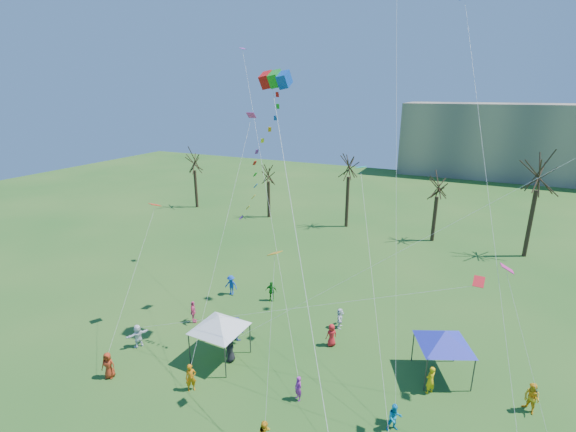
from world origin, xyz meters
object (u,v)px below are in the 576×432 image
at_px(big_box_kite, 264,161).
at_px(canopy_tent_blue, 444,338).
at_px(canopy_tent_white, 219,322).
at_px(distant_building, 559,143).

xyz_separation_m(big_box_kite, canopy_tent_blue, (11.59, 1.78, -10.48)).
distance_m(big_box_kite, canopy_tent_white, 10.98).
bearing_deg(canopy_tent_blue, canopy_tent_white, -161.50).
distance_m(distant_building, canopy_tent_blue, 73.70).
height_order(distant_building, big_box_kite, big_box_kite).
distance_m(distant_building, canopy_tent_white, 81.88).
xyz_separation_m(big_box_kite, canopy_tent_white, (-2.07, -2.79, -10.42)).
distance_m(canopy_tent_white, canopy_tent_blue, 14.40).
bearing_deg(distant_building, big_box_kite, -109.76).
bearing_deg(distant_building, canopy_tent_blue, -101.71).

